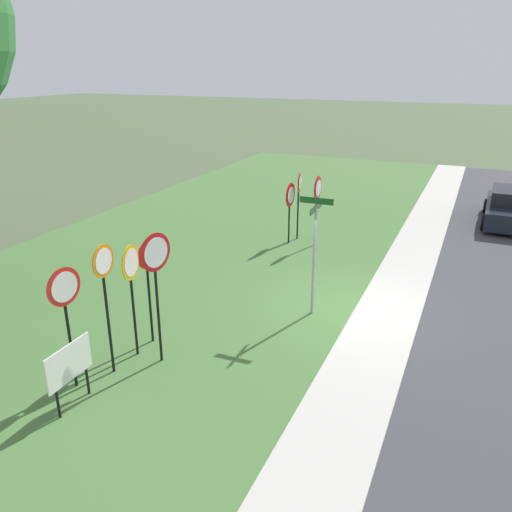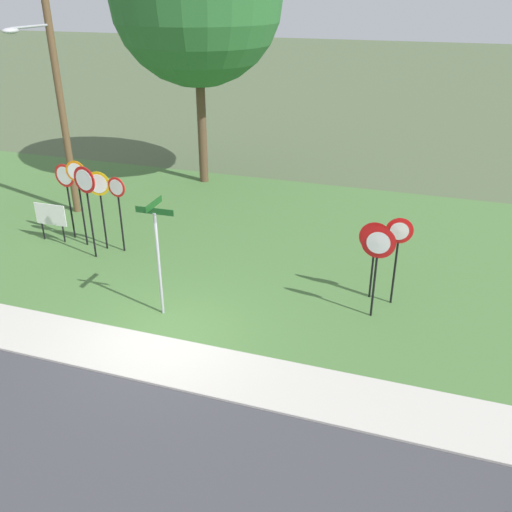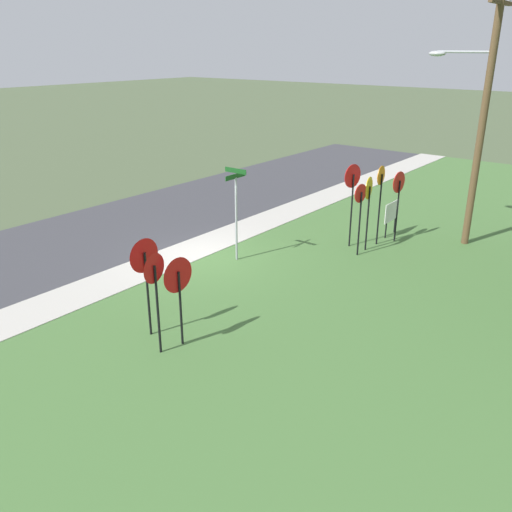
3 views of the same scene
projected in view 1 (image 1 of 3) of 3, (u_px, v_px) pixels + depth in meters
ground_plane at (354, 312)px, 13.02m from camera, size 160.00×160.00×0.00m
sidewalk_strip at (386, 317)px, 12.70m from camera, size 44.00×1.60×0.06m
grass_median at (157, 274)px, 15.29m from camera, size 44.00×12.00×0.04m
stop_sign_near_left at (156, 269)px, 10.08m from camera, size 0.78×0.18×2.85m
stop_sign_near_right at (66, 302)px, 9.32m from camera, size 0.74×0.12×2.49m
stop_sign_far_left at (148, 272)px, 10.98m from camera, size 0.61×0.12×2.40m
stop_sign_far_center at (105, 283)px, 9.73m from camera, size 0.65×0.11×2.76m
stop_sign_far_right at (132, 276)px, 10.41m from camera, size 0.73×0.16×2.51m
yield_sign_near_left at (299, 191)px, 17.75m from camera, size 0.68×0.13×2.38m
yield_sign_near_right at (318, 194)px, 17.08m from camera, size 0.82×0.10×2.43m
yield_sign_far_left at (290, 199)px, 17.37m from camera, size 0.83×0.11×2.14m
street_name_post at (314, 247)px, 12.26m from camera, size 0.96×0.82×2.99m
notice_board at (69, 366)px, 9.11m from camera, size 1.10×0.06×1.25m
parked_sedan_distant at (510, 208)px, 20.03m from camera, size 4.26×1.94×1.39m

